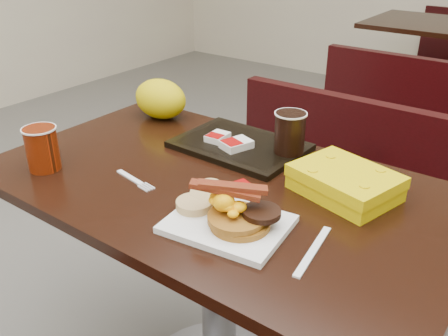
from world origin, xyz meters
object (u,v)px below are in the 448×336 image
Objects in this scene: knife at (313,251)px; hashbrown_sleeve_right at (236,144)px; bench_far_s at (421,115)px; table_near at (219,297)px; tray at (240,146)px; coffee_cup_far at (290,133)px; coffee_cup_near at (42,149)px; clamshell at (345,182)px; fork at (130,177)px; pancake_stack at (240,221)px; hashbrown_sleeve_left at (218,137)px; bench_near_n at (327,202)px; platter at (228,224)px; paper_bag at (161,99)px.

hashbrown_sleeve_right is at bearing -134.49° from knife.
table_near is at bearing -90.00° from bench_far_s.
knife is 0.52× the size of tray.
coffee_cup_near is at bearing -137.30° from coffee_cup_far.
tray is 1.54× the size of clamshell.
coffee_cup_far reaches higher than fork.
coffee_cup_near is (-0.41, -0.21, 0.43)m from table_near.
tray is 0.16m from coffee_cup_far.
pancake_stack is at bearing -34.69° from hashbrown_sleeve_right.
bench_far_s is 1.75m from tray.
hashbrown_sleeve_right is 0.72× the size of coffee_cup_far.
tray is at bearing -92.50° from bench_far_s.
knife is at bearing -36.12° from hashbrown_sleeve_left.
knife is 0.49m from hashbrown_sleeve_right.
bench_near_n is 0.68m from hashbrown_sleeve_left.
pancake_stack is (0.17, -0.85, 0.42)m from bench_near_n.
coffee_cup_near is at bearing -128.13° from hashbrown_sleeve_left.
knife is at bearing 9.64° from fork.
fork is 0.34m from tray.
coffee_cup_far reaches higher than bench_near_n.
coffee_cup_far reaches higher than hashbrown_sleeve_left.
platter is (0.14, -2.05, 0.40)m from bench_far_s.
knife reaches higher than bench_near_n.
bench_far_s is 5.35× the size of paper_bag.
hashbrown_sleeve_left is (-0.31, 0.33, -0.00)m from pancake_stack.
fork is (-0.33, 0.03, -0.01)m from platter.
pancake_stack reaches higher than bench_far_s.
coffee_cup_far is at bearing 169.14° from clamshell.
clamshell is (-0.05, 0.25, 0.03)m from knife.
tray is at bearing -98.46° from bench_near_n.
bench_far_s is at bearing 92.38° from coffee_cup_far.
hashbrown_sleeve_left is at bearing -170.97° from hashbrown_sleeve_right.
coffee_cup_near reaches higher than fork.
tray is at bearing -8.22° from paper_bag.
bench_far_s is 8.77× the size of coffee_cup_far.
hashbrown_sleeve_right reaches higher than bench_far_s.
tray reaches higher than fork.
paper_bag reaches higher than bench_far_s.
pancake_stack is at bearing -78.57° from bench_near_n.
pancake_stack is at bearing -87.62° from knife.
paper_bag reaches higher than tray.
hashbrown_sleeve_right is (0.35, 0.38, -0.03)m from coffee_cup_near.
pancake_stack is at bearing -53.75° from tray.
clamshell is (0.28, -1.77, 0.42)m from bench_far_s.
platter is 3.06× the size of hashbrown_sleeve_right.
clamshell is at bearing -10.01° from hashbrown_sleeve_left.
platter is 2.16× the size of coffee_cup_near.
knife reaches higher than bench_far_s.
hashbrown_sleeve_right is at bearing 126.33° from pancake_stack.
clamshell is at bearing -177.08° from knife.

